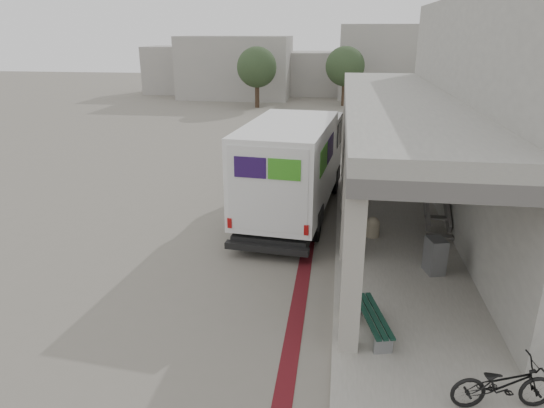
# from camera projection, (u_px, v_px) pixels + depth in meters

# --- Properties ---
(ground) EXTENTS (120.00, 120.00, 0.00)m
(ground) POSITION_uv_depth(u_px,v_px,m) (268.00, 265.00, 13.05)
(ground) COLOR slate
(ground) RESTS_ON ground
(bike_lane_stripe) EXTENTS (0.35, 40.00, 0.01)m
(bike_lane_stripe) POSITION_uv_depth(u_px,v_px,m) (310.00, 237.00, 14.78)
(bike_lane_stripe) COLOR #531016
(bike_lane_stripe) RESTS_ON ground
(sidewalk) EXTENTS (4.40, 28.00, 0.12)m
(sidewalk) POSITION_uv_depth(u_px,v_px,m) (421.00, 272.00, 12.51)
(sidewalk) COLOR gray
(sidewalk) RESTS_ON ground
(transit_building) EXTENTS (7.60, 17.00, 7.00)m
(transit_building) POSITION_uv_depth(u_px,v_px,m) (503.00, 117.00, 15.21)
(transit_building) COLOR gray
(transit_building) RESTS_ON ground
(distant_backdrop) EXTENTS (28.00, 10.00, 6.50)m
(distant_backdrop) POSITION_uv_depth(u_px,v_px,m) (293.00, 67.00, 45.96)
(distant_backdrop) COLOR gray
(distant_backdrop) RESTS_ON ground
(tree_left) EXTENTS (3.20, 3.20, 4.80)m
(tree_left) POSITION_uv_depth(u_px,v_px,m) (257.00, 67.00, 38.73)
(tree_left) COLOR #38281C
(tree_left) RESTS_ON ground
(tree_mid) EXTENTS (3.20, 3.20, 4.80)m
(tree_mid) POSITION_uv_depth(u_px,v_px,m) (345.00, 66.00, 39.69)
(tree_mid) COLOR #38281C
(tree_mid) RESTS_ON ground
(tree_right) EXTENTS (3.20, 3.20, 4.80)m
(tree_right) POSITION_uv_depth(u_px,v_px,m) (449.00, 68.00, 37.72)
(tree_right) COLOR #38281C
(tree_right) RESTS_ON ground
(fedex_truck) EXTENTS (3.14, 7.93, 3.30)m
(fedex_truck) POSITION_uv_depth(u_px,v_px,m) (294.00, 164.00, 16.10)
(fedex_truck) COLOR black
(fedex_truck) RESTS_ON ground
(bench) EXTENTS (0.75, 1.76, 0.40)m
(bench) POSITION_uv_depth(u_px,v_px,m) (373.00, 319.00, 9.86)
(bench) COLOR gray
(bench) RESTS_ON sidewalk
(bollard_near) EXTENTS (0.35, 0.35, 0.53)m
(bollard_near) POSITION_uv_depth(u_px,v_px,m) (348.00, 308.00, 10.29)
(bollard_near) COLOR tan
(bollard_near) RESTS_ON sidewalk
(bollard_far) EXTENTS (0.41, 0.41, 0.61)m
(bollard_far) POSITION_uv_depth(u_px,v_px,m) (373.00, 227.00, 14.47)
(bollard_far) COLOR gray
(bollard_far) RESTS_ON sidewalk
(utility_cabinet) EXTENTS (0.54, 0.64, 0.92)m
(utility_cabinet) POSITION_uv_depth(u_px,v_px,m) (435.00, 256.00, 12.26)
(utility_cabinet) COLOR slate
(utility_cabinet) RESTS_ON sidewalk
(bicycle_black) EXTENTS (1.78, 0.87, 0.89)m
(bicycle_black) POSITION_uv_depth(u_px,v_px,m) (503.00, 384.00, 7.82)
(bicycle_black) COLOR black
(bicycle_black) RESTS_ON sidewalk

